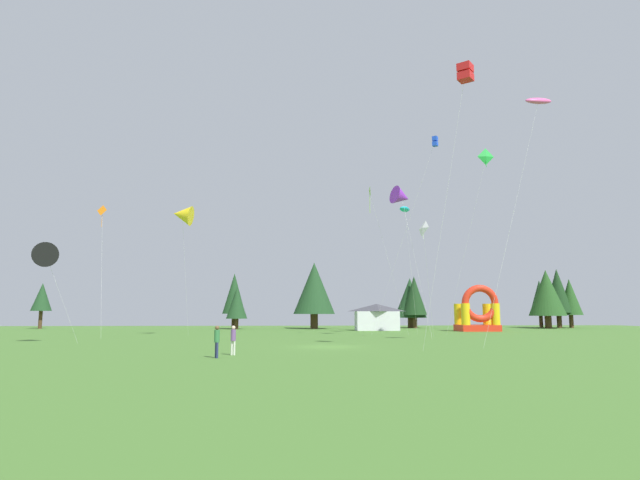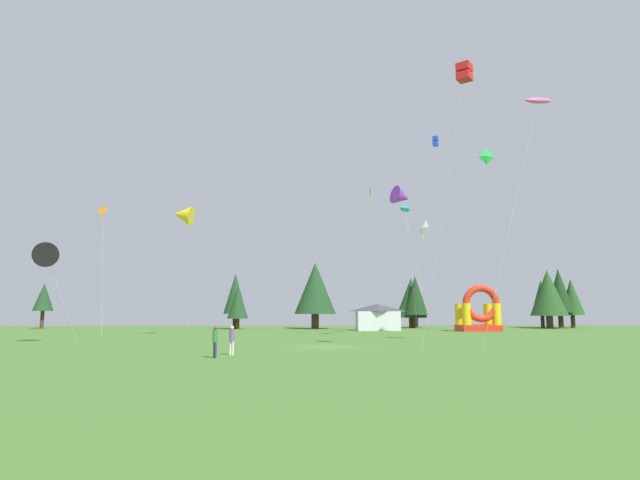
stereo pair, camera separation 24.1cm
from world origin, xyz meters
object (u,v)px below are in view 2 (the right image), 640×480
person_far_side (215,339)px  festival_tent (378,317)px  kite_purple_delta (402,197)px  kite_lime_diamond (370,194)px  kite_red_box (464,73)px  kite_pink_parafoil (538,101)px  kite_yellow_delta (183,215)px  kite_black_delta (46,255)px  inflatable_red_slide (479,314)px  kite_cyan_parafoil (405,209)px  kite_white_diamond (423,229)px  kite_green_diamond (487,158)px  person_left_edge (232,338)px  kite_blue_box (435,142)px  kite_orange_diamond (103,213)px

person_far_side → festival_tent: (15.95, 42.82, 0.76)m
kite_purple_delta → kite_lime_diamond: kite_lime_diamond is taller
kite_red_box → kite_pink_parafoil: size_ratio=0.97×
kite_yellow_delta → kite_pink_parafoil: 36.05m
kite_lime_diamond → person_far_side: kite_lime_diamond is taller
kite_black_delta → inflatable_red_slide: size_ratio=1.36×
kite_purple_delta → person_far_side: (-15.48, -22.94, -13.29)m
kite_red_box → person_far_side: size_ratio=10.68×
kite_cyan_parafoil → kite_white_diamond: bearing=-91.9°
kite_purple_delta → kite_green_diamond: bearing=15.9°
kite_black_delta → person_left_edge: size_ratio=4.80×
kite_purple_delta → kite_lime_diamond: 3.49m
inflatable_red_slide → festival_tent: (-12.88, 3.83, -0.40)m
kite_black_delta → inflatable_red_slide: kite_black_delta is taller
kite_yellow_delta → kite_blue_box: size_ratio=0.64×
inflatable_red_slide → festival_tent: inflatable_red_slide is taller
kite_green_diamond → inflatable_red_slide: size_ratio=3.35×
kite_purple_delta → person_left_edge: size_ratio=9.01×
kite_red_box → kite_black_delta: 35.55m
kite_black_delta → kite_orange_diamond: kite_orange_diamond is taller
kite_green_diamond → person_far_side: size_ratio=11.50×
kite_black_delta → kite_white_diamond: 33.48m
kite_purple_delta → person_far_side: size_ratio=8.76×
kite_cyan_parafoil → kite_white_diamond: (-0.30, -8.93, -3.70)m
kite_pink_parafoil → person_left_edge: (-22.66, -6.58, -17.89)m
kite_blue_box → kite_green_diamond: bearing=4.4°
kite_yellow_delta → kite_cyan_parafoil: size_ratio=0.96×
kite_lime_diamond → kite_cyan_parafoil: bearing=42.9°
kite_purple_delta → kite_black_delta: 33.49m
person_far_side → kite_black_delta: bearing=-160.6°
person_left_edge → inflatable_red_slide: bearing=-107.4°
kite_red_box → inflatable_red_slide: 41.88m
kite_pink_parafoil → person_far_side: 30.61m
kite_green_diamond → kite_orange_diamond: 42.67m
kite_yellow_delta → festival_tent: size_ratio=2.41×
kite_red_box → kite_black_delta: (-31.66, 11.79, -11.08)m
kite_lime_diamond → kite_yellow_delta: kite_lime_diamond is taller
kite_red_box → person_left_edge: bearing=-177.1°
kite_black_delta → kite_cyan_parafoil: bearing=23.3°
kite_red_box → kite_cyan_parafoil: 26.44m
kite_green_diamond → kite_red_box: size_ratio=1.08×
kite_orange_diamond → person_left_edge: 33.14m
kite_purple_delta → kite_blue_box: size_ratio=0.71×
kite_lime_diamond → festival_tent: (3.60, 18.44, -13.12)m
kite_pink_parafoil → kite_green_diamond: bearing=82.1°
kite_yellow_delta → kite_red_box: bearing=-45.4°
kite_lime_diamond → person_far_side: size_ratio=8.82×
kite_white_diamond → festival_tent: size_ratio=1.92×
kite_lime_diamond → kite_orange_diamond: 28.99m
kite_pink_parafoil → festival_tent: (-7.41, 34.32, -17.09)m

